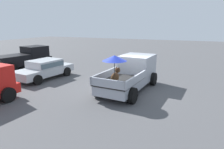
{
  "coord_description": "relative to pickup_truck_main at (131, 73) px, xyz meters",
  "views": [
    {
      "loc": [
        -10.76,
        -3.69,
        3.8
      ],
      "look_at": [
        -0.9,
        0.64,
        1.1
      ],
      "focal_mm": 32.47,
      "sensor_mm": 36.0,
      "label": 1
    }
  ],
  "objects": [
    {
      "name": "pickup_truck_red",
      "position": [
        2.21,
        10.73,
        -0.1
      ],
      "size": [
        5.07,
        2.95,
        1.8
      ],
      "rotation": [
        0.0,
        0.0,
        -0.21
      ],
      "color": "black",
      "rests_on": "ground"
    },
    {
      "name": "parked_sedan_far",
      "position": [
        -0.23,
        6.4,
        -0.23
      ],
      "size": [
        4.48,
        2.36,
        1.33
      ],
      "rotation": [
        0.0,
        0.0,
        3.02
      ],
      "color": "black",
      "rests_on": "ground"
    },
    {
      "name": "pickup_truck_main",
      "position": [
        0.0,
        0.0,
        0.0
      ],
      "size": [
        5.17,
        2.54,
        2.31
      ],
      "rotation": [
        0.0,
        0.0,
        -0.07
      ],
      "color": "black",
      "rests_on": "ground"
    },
    {
      "name": "ground_plane",
      "position": [
        -0.4,
        0.03,
        -0.97
      ],
      "size": [
        80.0,
        80.0,
        0.0
      ],
      "primitive_type": "plane",
      "color": "#4C4C4F"
    }
  ]
}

